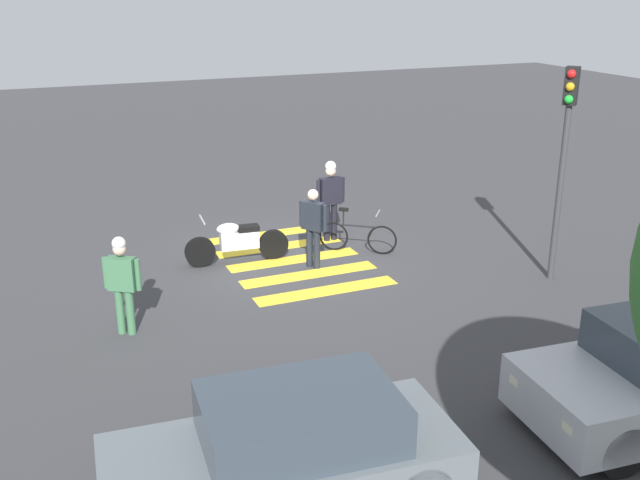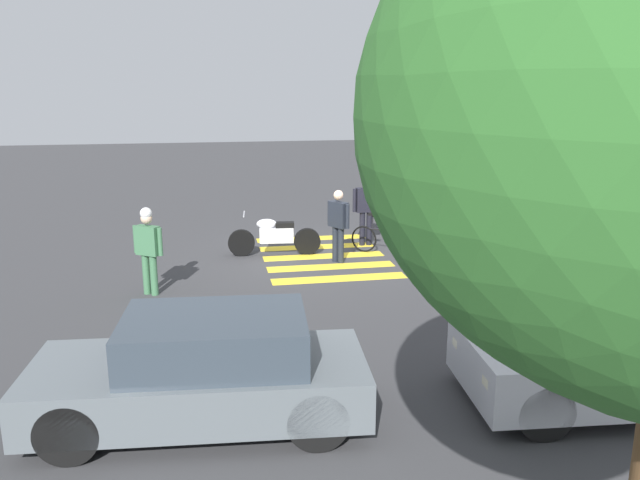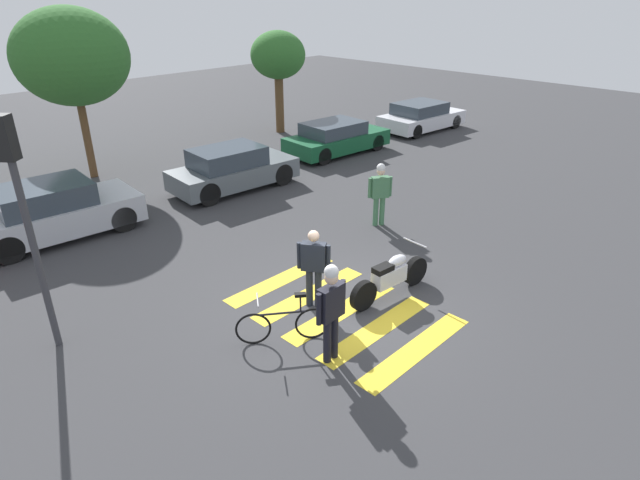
# 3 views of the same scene
# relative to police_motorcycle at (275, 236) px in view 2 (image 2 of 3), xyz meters

# --- Properties ---
(ground_plane) EXTENTS (60.00, 60.00, 0.00)m
(ground_plane) POSITION_rel_police_motorcycle_xyz_m (-1.13, 0.33, -0.46)
(ground_plane) COLOR #38383A
(police_motorcycle) EXTENTS (2.20, 0.62, 1.03)m
(police_motorcycle) POSITION_rel_police_motorcycle_xyz_m (0.00, 0.00, 0.00)
(police_motorcycle) COLOR black
(police_motorcycle) RESTS_ON ground_plane
(leaning_bicycle) EXTENTS (1.41, 1.06, 0.98)m
(leaning_bicycle) POSITION_rel_police_motorcycle_xyz_m (-2.59, 0.42, -0.09)
(leaning_bicycle) COLOR black
(leaning_bicycle) RESTS_ON ground_plane
(officer_on_foot) EXTENTS (0.69, 0.24, 1.85)m
(officer_on_foot) POSITION_rel_police_motorcycle_xyz_m (-2.37, -0.54, 0.63)
(officer_on_foot) COLOR black
(officer_on_foot) RESTS_ON ground_plane
(officer_by_motorcycle) EXTENTS (0.43, 0.58, 1.67)m
(officer_by_motorcycle) POSITION_rel_police_motorcycle_xyz_m (-1.36, 0.87, 0.50)
(officer_by_motorcycle) COLOR #1E232D
(officer_by_motorcycle) RESTS_ON ground_plane
(pedestrian_bystander) EXTENTS (0.57, 0.42, 1.73)m
(pedestrian_bystander) POSITION_rel_police_motorcycle_xyz_m (2.70, 2.46, 0.53)
(pedestrian_bystander) COLOR #3F724C
(pedestrian_bystander) RESTS_ON ground_plane
(crosswalk_stripes) EXTENTS (2.87, 4.05, 0.01)m
(crosswalk_stripes) POSITION_rel_police_motorcycle_xyz_m (-1.13, 0.33, -0.45)
(crosswalk_stripes) COLOR yellow
(crosswalk_stripes) RESTS_ON ground_plane
(car_silver_sedan) EXTENTS (4.16, 2.12, 1.44)m
(car_silver_sedan) POSITION_rel_police_motorcycle_xyz_m (-3.65, 7.94, 0.23)
(car_silver_sedan) COLOR black
(car_silver_sedan) RESTS_ON ground_plane
(car_grey_coupe) EXTENTS (4.12, 1.97, 1.36)m
(car_grey_coupe) POSITION_rel_police_motorcycle_xyz_m (1.68, 7.54, 0.20)
(car_grey_coupe) COLOR black
(car_grey_coupe) RESTS_ON ground_plane
(traffic_light_pole) EXTENTS (0.35, 0.34, 4.16)m
(traffic_light_pole) POSITION_rel_police_motorcycle_xyz_m (-5.51, 3.28, 2.34)
(traffic_light_pole) COLOR #38383D
(traffic_light_pole) RESTS_ON ground_plane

